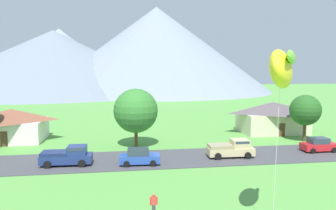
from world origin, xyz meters
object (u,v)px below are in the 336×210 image
Objects in this scene: parked_car_blue_mid_west at (139,157)px; watcher_person at (154,204)px; parked_car_red_west_end at (319,145)px; house_left_center at (12,124)px; kite_flyer_with_kite at (282,70)px; tree_near_left at (305,110)px; tree_left_of_center at (136,111)px; pickup_truck_navy_east_side at (68,156)px; pickup_truck_sand_west_side at (232,148)px; house_leftmost at (272,117)px.

parked_car_blue_mid_west is 12.37m from watcher_person.
parked_car_red_west_end reaches higher than watcher_person.
house_left_center is 0.82× the size of kite_flyer_with_kite.
tree_near_left is 3.88× the size of watcher_person.
parked_car_red_west_end and parked_car_blue_mid_west have the same top height.
watcher_person is (17.05, -26.63, -1.46)m from house_left_center.
parked_car_red_west_end is 26.15m from watcher_person.
house_left_center is at bearing 128.23° from kite_flyer_with_kite.
tree_left_of_center reaches higher than tree_near_left.
house_left_center is 16.45m from pickup_truck_navy_east_side.
tree_left_of_center is 1.79× the size of parked_car_red_west_end.
kite_flyer_with_kite is (23.97, -30.43, 7.66)m from house_left_center.
pickup_truck_sand_west_side is at bearing -152.64° from tree_near_left.
pickup_truck_navy_east_side is 24.10m from kite_flyer_with_kite.
tree_near_left is 25.04m from parked_car_blue_mid_west.
pickup_truck_navy_east_side reaches higher than parked_car_red_west_end.
tree_near_left is at bearing 75.03° from parked_car_red_west_end.
watcher_person is at bearing -126.98° from pickup_truck_sand_west_side.
kite_flyer_with_kite is (-16.31, -24.20, 5.65)m from tree_near_left.
tree_left_of_center reaches higher than watcher_person.
pickup_truck_sand_west_side is 17.19m from watcher_person.
pickup_truck_sand_west_side reaches higher than parked_car_red_west_end.
house_left_center is 1.75× the size of pickup_truck_navy_east_side.
house_left_center is 5.51× the size of watcher_person.
watcher_person is at bearing -138.71° from tree_near_left.
pickup_truck_sand_west_side is (-12.90, -6.67, -3.29)m from tree_near_left.
house_leftmost is 2.51× the size of parked_car_red_west_end.
tree_left_of_center reaches higher than pickup_truck_sand_west_side.
parked_car_blue_mid_west is 0.81× the size of pickup_truck_sand_west_side.
parked_car_red_west_end is (38.74, -12.01, -1.47)m from house_left_center.
tree_left_of_center is at bearing 179.32° from tree_near_left.
tree_near_left is 0.58× the size of kite_flyer_with_kite.
parked_car_blue_mid_west is (-21.90, -2.25, 0.00)m from parked_car_red_west_end.
parked_car_blue_mid_west is (-0.11, -8.32, -3.82)m from tree_left_of_center.
tree_near_left is 1.23× the size of pickup_truck_sand_west_side.
parked_car_red_west_end is at bearing -17.23° from house_left_center.
pickup_truck_sand_west_side and pickup_truck_navy_east_side have the same top height.
parked_car_blue_mid_west is at bearing -90.76° from tree_left_of_center.
kite_flyer_with_kite is at bearing -73.98° from tree_left_of_center.
house_leftmost is 2.47× the size of parked_car_blue_mid_west.
pickup_truck_navy_east_side is at bearing -166.91° from tree_near_left.
parked_car_blue_mid_west is (-21.96, -14.80, -1.64)m from house_leftmost.
parked_car_blue_mid_west is at bearing 113.83° from kite_flyer_with_kite.
tree_left_of_center is at bearing 164.44° from parked_car_red_west_end.
house_leftmost is 1.63× the size of tree_near_left.
pickup_truck_navy_east_side is at bearing -54.74° from house_left_center.
pickup_truck_navy_east_side is (-17.93, -0.49, 0.00)m from pickup_truck_sand_west_side.
watcher_person is (-23.24, -20.41, -3.47)m from tree_near_left.
house_leftmost is at bearing 64.42° from kite_flyer_with_kite.
pickup_truck_navy_east_side is 15.26m from watcher_person.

